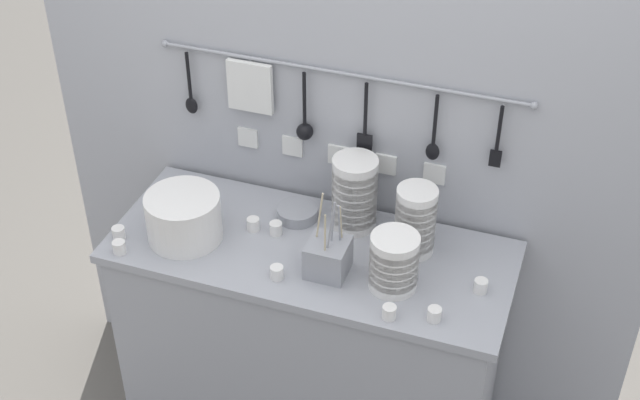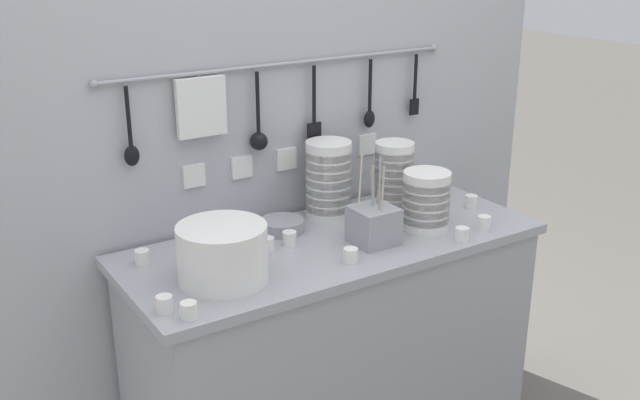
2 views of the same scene
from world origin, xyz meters
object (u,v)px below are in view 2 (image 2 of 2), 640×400
steel_mixing_bowl (282,225)px  cutlery_caddy (374,225)px  cup_edge_near (462,234)px  cup_mid_row (164,304)px  cup_back_right (189,310)px  cup_by_caddy (290,238)px  cup_edge_far (484,222)px  cup_beside_plates (351,255)px  cup_centre (267,244)px  plate_stack (223,254)px  cup_back_left (142,257)px  cup_front_right (471,201)px  bowl_stack_back_corner (328,180)px  bowl_stack_wide_centre (394,177)px  bowl_stack_nested_right (426,201)px

steel_mixing_bowl → cutlery_caddy: size_ratio=0.50×
cup_edge_near → steel_mixing_bowl: bearing=139.4°
cup_edge_near → cup_mid_row: bearing=176.1°
cup_back_right → cup_mid_row: same height
cup_by_caddy → steel_mixing_bowl: bearing=71.8°
cup_mid_row → cup_edge_far: size_ratio=1.00×
cup_edge_near → cup_beside_plates: bearing=171.6°
cup_centre → cup_mid_row: same height
plate_stack → cup_edge_near: size_ratio=5.66×
cup_back_left → cutlery_caddy: bearing=-19.6°
cup_back_right → cup_mid_row: (-0.04, 0.06, 0.00)m
cup_front_right → cup_back_left: 1.10m
bowl_stack_back_corner → cup_edge_far: (0.35, -0.35, -0.11)m
bowl_stack_back_corner → steel_mixing_bowl: size_ratio=1.85×
plate_stack → cup_edge_far: 0.85m
cup_centre → cup_edge_far: 0.69m
plate_stack → cup_front_right: (0.95, 0.06, -0.06)m
cutlery_caddy → cup_beside_plates: (-0.14, -0.08, -0.04)m
cup_by_caddy → cup_edge_far: same height
bowl_stack_wide_centre → cup_edge_far: bowl_stack_wide_centre is taller
cup_beside_plates → cup_edge_near: bearing=-8.4°
cup_front_right → cup_back_left: size_ratio=1.00×
bowl_stack_nested_right → cup_edge_far: 0.20m
plate_stack → cup_back_left: plate_stack is taller
cup_front_right → cup_by_caddy: same height
cup_by_caddy → cup_edge_far: size_ratio=1.00×
cup_centre → cup_mid_row: 0.43m
cutlery_caddy → cup_by_caddy: (-0.22, 0.12, -0.04)m
bowl_stack_wide_centre → cup_mid_row: (-0.90, -0.26, -0.10)m
bowl_stack_nested_right → cup_back_right: bearing=-170.8°
cup_back_left → cup_mid_row: size_ratio=1.00×
cutlery_caddy → cup_back_right: cutlery_caddy is taller
bowl_stack_wide_centre → cup_back_left: bearing=177.5°
bowl_stack_back_corner → cutlery_caddy: cutlery_caddy is taller
cup_beside_plates → cup_mid_row: size_ratio=1.00×
plate_stack → cup_front_right: 0.95m
bowl_stack_back_corner → cup_beside_plates: bowl_stack_back_corner is taller
bowl_stack_wide_centre → cup_mid_row: 0.95m
cup_beside_plates → cup_centre: (-0.16, 0.19, 0.00)m
cutlery_caddy → cup_edge_near: cutlery_caddy is taller
bowl_stack_nested_right → cup_back_right: bowl_stack_nested_right is taller
cup_centre → cutlery_caddy: bearing=-21.4°
cup_beside_plates → cup_mid_row: (-0.55, 0.01, 0.00)m
bowl_stack_back_corner → plate_stack: bearing=-154.0°
cup_beside_plates → cup_back_left: bearing=148.5°
plate_stack → cup_back_right: (-0.16, -0.14, -0.06)m
steel_mixing_bowl → cutlery_caddy: 0.29m
cup_by_caddy → cup_mid_row: bearing=-157.8°
cup_back_left → cup_mid_row: 0.30m
cup_front_right → cup_centre: size_ratio=1.00×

